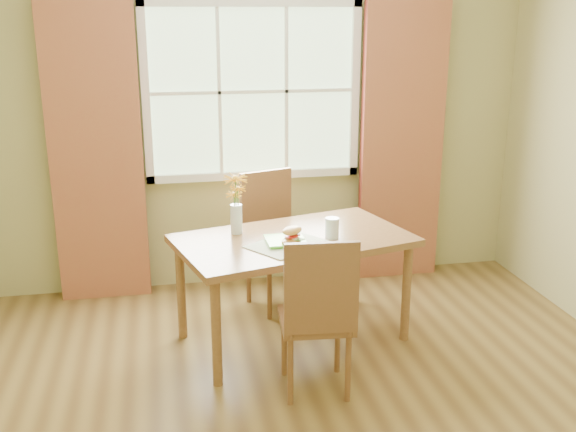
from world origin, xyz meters
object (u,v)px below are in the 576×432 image
(chair_near, at_px, (318,311))
(chair_far, at_px, (273,233))
(water_glass, at_px, (332,229))
(flower_vase, at_px, (236,198))
(croissant_sandwich, at_px, (292,235))
(dining_table, at_px, (293,248))

(chair_near, xyz_separation_m, chair_far, (-0.02, 1.31, 0.02))
(chair_near, distance_m, water_glass, 0.73)
(chair_far, bearing_deg, flower_vase, -143.00)
(chair_far, height_order, croissant_sandwich, chair_far)
(dining_table, distance_m, chair_far, 0.62)
(chair_far, bearing_deg, water_glass, -87.19)
(flower_vase, bearing_deg, water_glass, -20.35)
(dining_table, xyz_separation_m, chair_near, (-0.01, -0.70, -0.11))
(chair_far, relative_size, water_glass, 7.42)
(chair_far, relative_size, flower_vase, 2.50)
(chair_far, height_order, flower_vase, flower_vase)
(chair_near, relative_size, croissant_sandwich, 5.29)
(dining_table, relative_size, chair_far, 1.64)
(dining_table, height_order, croissant_sandwich, croissant_sandwich)
(dining_table, relative_size, water_glass, 12.20)
(water_glass, distance_m, flower_vase, 0.64)
(chair_near, distance_m, croissant_sandwich, 0.59)
(dining_table, xyz_separation_m, flower_vase, (-0.34, 0.15, 0.31))
(croissant_sandwich, bearing_deg, dining_table, 36.38)
(chair_near, bearing_deg, chair_far, 95.60)
(dining_table, distance_m, flower_vase, 0.48)
(flower_vase, bearing_deg, chair_far, 55.41)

